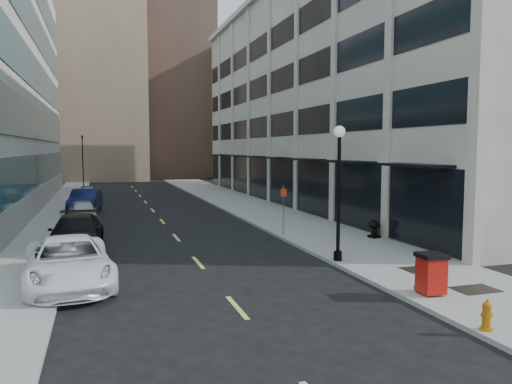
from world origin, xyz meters
TOP-DOWN VIEW (x-y plane):
  - ground at (0.00, 0.00)m, footprint 160.00×160.00m
  - sidewalk_right at (7.50, 20.00)m, footprint 5.00×80.00m
  - sidewalk_left at (-6.50, 20.00)m, footprint 3.00×80.00m
  - building_right at (16.94, 26.99)m, footprint 15.30×46.50m
  - skyline_tan_near at (-4.00, 68.00)m, footprint 14.00×18.00m
  - skyline_brown at (8.00, 72.00)m, footprint 12.00×16.00m
  - skyline_tan_far at (-14.00, 78.00)m, footprint 12.00×14.00m
  - skyline_stone at (18.00, 66.00)m, footprint 10.00×14.00m
  - grate_mid at (7.60, 1.00)m, footprint 1.40×1.00m
  - grate_far at (7.60, 3.80)m, footprint 1.40×1.00m
  - road_centerline at (0.00, 17.00)m, footprint 0.15×68.20m
  - traffic_signal at (-5.50, 48.00)m, footprint 0.66×0.66m
  - car_white_van at (-4.80, 5.85)m, footprint 3.24×6.13m
  - car_black_pickup at (-4.80, 11.93)m, footprint 2.50×5.65m
  - car_silver_sedan at (-4.80, 21.00)m, footprint 2.02×4.29m
  - car_blue_sedan at (-4.77, 26.02)m, footprint 2.48×5.37m
  - car_grey_sedan at (-4.80, 35.00)m, footprint 1.79×4.08m
  - fire_hydrant at (5.30, -2.00)m, footprint 0.31×0.31m
  - trash_bin at (5.92, 1.00)m, footprint 0.82×0.90m
  - lamppost at (5.30, 6.06)m, footprint 0.46×0.46m
  - sign_post at (5.30, 12.26)m, footprint 0.30×0.12m
  - urn_planter at (9.40, 10.16)m, footprint 0.64×0.64m

SIDE VIEW (x-z plane):
  - ground at x=0.00m, z-range 0.00..0.00m
  - road_centerline at x=0.00m, z-range 0.00..0.01m
  - sidewalk_right at x=7.50m, z-range 0.00..0.15m
  - sidewalk_left at x=-6.50m, z-range 0.00..0.15m
  - grate_mid at x=7.60m, z-range 0.15..0.16m
  - grate_far at x=7.60m, z-range 0.15..0.16m
  - fire_hydrant at x=5.30m, z-range 0.14..0.91m
  - car_grey_sedan at x=-4.80m, z-range 0.00..1.37m
  - urn_planter at x=9.40m, z-range 0.25..1.13m
  - car_silver_sedan at x=-4.80m, z-range 0.00..1.42m
  - car_black_pickup at x=-4.80m, z-range 0.00..1.61m
  - car_white_van at x=-4.80m, z-range 0.00..1.64m
  - trash_bin at x=5.92m, z-range 0.20..1.48m
  - car_blue_sedan at x=-4.77m, z-range 0.00..1.71m
  - sign_post at x=5.30m, z-range 0.51..3.10m
  - lamppost at x=5.30m, z-range 0.63..6.12m
  - traffic_signal at x=-5.50m, z-range 2.23..9.21m
  - building_right at x=16.94m, z-range -0.13..18.12m
  - skyline_stone at x=18.00m, z-range 0.00..20.00m
  - skyline_tan_far at x=-14.00m, z-range 0.00..22.00m
  - skyline_tan_near at x=-4.00m, z-range 0.00..28.00m
  - skyline_brown at x=8.00m, z-range 0.00..34.00m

